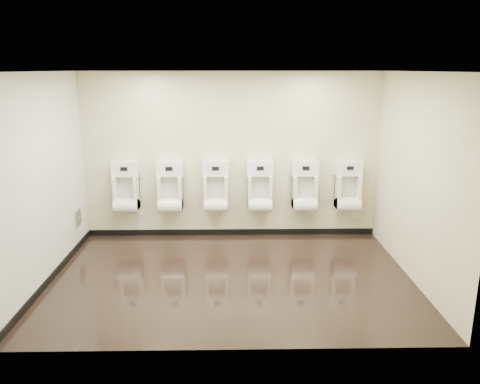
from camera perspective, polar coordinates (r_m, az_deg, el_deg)
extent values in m
cube|color=black|center=(6.67, -1.03, -10.34)|extent=(5.00, 3.50, 0.00)
cube|color=silver|center=(6.04, -1.15, 14.48)|extent=(5.00, 3.50, 0.00)
cube|color=beige|center=(7.92, -1.09, 4.37)|extent=(5.00, 0.02, 2.80)
cube|color=beige|center=(4.52, -1.08, -3.69)|extent=(5.00, 0.02, 2.80)
cube|color=beige|center=(6.69, -23.03, 1.24)|extent=(0.02, 3.50, 2.80)
cube|color=beige|center=(6.69, 20.86, 1.44)|extent=(0.02, 3.50, 2.80)
cube|color=white|center=(6.69, -22.99, 1.24)|extent=(0.01, 3.50, 2.80)
cube|color=black|center=(8.26, -1.05, -4.89)|extent=(5.00, 0.02, 0.10)
cube|color=black|center=(7.10, -21.83, -9.41)|extent=(0.02, 3.50, 0.10)
cube|color=#9E9EA3|center=(8.00, -19.15, -3.00)|extent=(0.03, 0.25, 0.25)
cylinder|color=silver|center=(8.00, -19.03, -3.00)|extent=(0.02, 0.04, 0.04)
cube|color=white|center=(8.10, -13.68, -0.09)|extent=(0.40, 0.29, 0.56)
cube|color=silver|center=(8.18, -13.56, 0.35)|extent=(0.30, 0.01, 0.44)
cylinder|color=white|center=(8.09, -13.71, -1.62)|extent=(0.40, 0.24, 0.24)
cube|color=white|center=(8.05, -13.80, 2.76)|extent=(0.44, 0.21, 0.24)
cube|color=black|center=(7.94, -13.98, 2.74)|extent=(0.11, 0.01, 0.06)
cube|color=silver|center=(7.94, -13.97, 2.74)|extent=(0.13, 0.01, 0.08)
cylinder|color=silver|center=(8.00, -12.21, 2.79)|extent=(0.01, 0.03, 0.03)
cube|color=white|center=(7.98, -8.47, -0.07)|extent=(0.40, 0.29, 0.56)
cube|color=silver|center=(8.06, -8.40, 0.38)|extent=(0.30, 0.01, 0.44)
cylinder|color=white|center=(7.96, -8.49, -1.62)|extent=(0.40, 0.24, 0.24)
cube|color=white|center=(7.92, -8.55, 2.84)|extent=(0.44, 0.21, 0.24)
cube|color=black|center=(7.81, -8.66, 2.81)|extent=(0.11, 0.01, 0.06)
cube|color=silver|center=(7.81, -8.65, 2.81)|extent=(0.13, 0.01, 0.08)
cylinder|color=silver|center=(7.89, -6.91, 2.85)|extent=(0.01, 0.03, 0.03)
cube|color=white|center=(7.91, -2.95, -0.04)|extent=(0.40, 0.29, 0.56)
cube|color=silver|center=(7.99, -2.93, 0.41)|extent=(0.30, 0.01, 0.44)
cylinder|color=white|center=(7.89, -2.95, -1.61)|extent=(0.40, 0.24, 0.24)
cube|color=white|center=(7.86, -2.98, 2.88)|extent=(0.44, 0.21, 0.24)
cube|color=black|center=(7.74, -3.01, 2.86)|extent=(0.11, 0.01, 0.06)
cube|color=silver|center=(7.75, -3.01, 2.86)|extent=(0.13, 0.01, 0.08)
cylinder|color=silver|center=(7.85, -1.32, 2.89)|extent=(0.01, 0.03, 0.03)
cube|color=white|center=(7.92, 2.43, -0.01)|extent=(0.40, 0.29, 0.56)
cube|color=silver|center=(8.00, 2.39, 0.44)|extent=(0.30, 0.01, 0.44)
cylinder|color=white|center=(7.90, 2.44, -1.58)|extent=(0.40, 0.24, 0.24)
cube|color=white|center=(7.87, 2.44, 2.91)|extent=(0.44, 0.21, 0.24)
cube|color=black|center=(7.75, 2.49, 2.88)|extent=(0.11, 0.01, 0.06)
cube|color=silver|center=(7.76, 2.49, 2.89)|extent=(0.13, 0.01, 0.08)
cylinder|color=silver|center=(7.88, 4.09, 2.91)|extent=(0.01, 0.03, 0.03)
cube|color=white|center=(8.00, 7.86, 0.01)|extent=(0.40, 0.29, 0.56)
cube|color=silver|center=(8.09, 7.77, 0.46)|extent=(0.30, 0.01, 0.44)
cylinder|color=white|center=(7.99, 7.89, -1.54)|extent=(0.40, 0.24, 0.24)
cube|color=white|center=(7.95, 7.92, 2.90)|extent=(0.44, 0.21, 0.24)
cube|color=black|center=(7.84, 8.05, 2.88)|extent=(0.11, 0.01, 0.06)
cube|color=silver|center=(7.84, 8.04, 2.88)|extent=(0.13, 0.01, 0.08)
cylinder|color=silver|center=(7.99, 9.53, 2.90)|extent=(0.01, 0.03, 0.03)
cube|color=white|center=(8.15, 13.00, 0.04)|extent=(0.40, 0.29, 0.56)
cube|color=silver|center=(8.23, 12.86, 0.48)|extent=(0.30, 0.01, 0.44)
cylinder|color=white|center=(8.13, 13.05, -1.49)|extent=(0.40, 0.24, 0.24)
cube|color=white|center=(8.10, 13.10, 2.88)|extent=(0.44, 0.21, 0.24)
cube|color=black|center=(7.99, 13.30, 2.85)|extent=(0.11, 0.01, 0.06)
cube|color=silver|center=(7.99, 13.29, 2.85)|extent=(0.13, 0.01, 0.08)
cylinder|color=silver|center=(8.16, 14.65, 2.86)|extent=(0.01, 0.03, 0.03)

